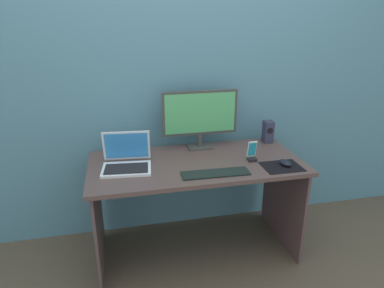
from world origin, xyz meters
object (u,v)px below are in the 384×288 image
object	(u,v)px
keyboard_external	(216,173)
mouse	(285,163)
speaker_right	(268,132)
fishbowl	(126,144)
phone_in_dock	(252,154)
laptop	(127,161)
monitor	(200,116)

from	to	relation	value
keyboard_external	mouse	world-z (taller)	mouse
speaker_right	fishbowl	world-z (taller)	speaker_right
mouse	phone_in_dock	world-z (taller)	phone_in_dock
phone_in_dock	fishbowl	bearing A→B (deg)	160.35
fishbowl	mouse	size ratio (longest dim) A/B	1.62
speaker_right	laptop	distance (m)	1.11
monitor	speaker_right	bearing A→B (deg)	-0.38
laptop	mouse	bearing A→B (deg)	-11.02
fishbowl	keyboard_external	bearing A→B (deg)	-40.46
fishbowl	phone_in_dock	xyz separation A→B (m)	(0.82, -0.29, -0.03)
laptop	phone_in_dock	world-z (taller)	laptop
laptop	keyboard_external	world-z (taller)	laptop
fishbowl	keyboard_external	distance (m)	0.69
monitor	speaker_right	distance (m)	0.56
keyboard_external	phone_in_dock	xyz separation A→B (m)	(0.30, 0.15, 0.04)
keyboard_external	phone_in_dock	bearing A→B (deg)	29.09
monitor	keyboard_external	xyz separation A→B (m)	(-0.02, -0.47, -0.24)
laptop	fishbowl	distance (m)	0.23
monitor	laptop	world-z (taller)	monitor
laptop	phone_in_dock	bearing A→B (deg)	-4.48
monitor	mouse	xyz separation A→B (m)	(0.46, -0.45, -0.22)
keyboard_external	phone_in_dock	distance (m)	0.34
fishbowl	phone_in_dock	bearing A→B (deg)	-19.65
keyboard_external	mouse	size ratio (longest dim) A/B	4.25
speaker_right	laptop	bearing A→B (deg)	-167.16
phone_in_dock	mouse	bearing A→B (deg)	-36.16
mouse	phone_in_dock	xyz separation A→B (m)	(-0.18, 0.13, 0.03)
monitor	phone_in_dock	size ratio (longest dim) A/B	3.99
laptop	keyboard_external	size ratio (longest dim) A/B	0.78
keyboard_external	mouse	xyz separation A→B (m)	(0.48, 0.02, 0.02)
speaker_right	phone_in_dock	size ratio (longest dim) A/B	1.22
keyboard_external	speaker_right	bearing A→B (deg)	41.97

